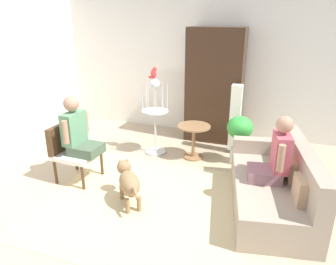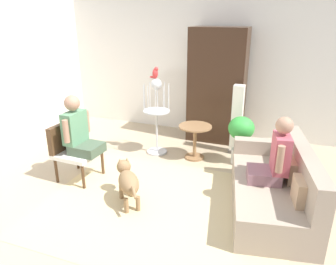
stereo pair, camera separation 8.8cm
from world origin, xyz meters
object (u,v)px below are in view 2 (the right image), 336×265
(armchair, at_px, (72,146))
(potted_plant, at_px, (241,134))
(column_lamp, at_px, (237,120))
(bird_cage_stand, at_px, (157,112))
(parrot, at_px, (155,73))
(couch, at_px, (275,188))
(person_on_couch, at_px, (275,157))
(armoire_cabinet, at_px, (217,86))
(person_on_armchair, at_px, (78,131))
(dog, at_px, (128,180))
(round_end_table, at_px, (195,137))

(armchair, bearing_deg, potted_plant, 30.59)
(potted_plant, relative_size, column_lamp, 0.66)
(bird_cage_stand, xyz_separation_m, column_lamp, (1.30, 0.49, -0.15))
(parrot, bearing_deg, bird_cage_stand, -0.00)
(couch, relative_size, column_lamp, 1.60)
(person_on_couch, height_order, potted_plant, person_on_couch)
(potted_plant, xyz_separation_m, armoire_cabinet, (-0.62, 0.95, 0.54))
(person_on_armchair, bearing_deg, potted_plant, 32.48)
(person_on_couch, relative_size, bird_cage_stand, 0.62)
(armoire_cabinet, bearing_deg, dog, -101.83)
(couch, height_order, potted_plant, couch)
(potted_plant, bearing_deg, couch, -62.39)
(potted_plant, bearing_deg, dog, -124.82)
(couch, relative_size, potted_plant, 2.43)
(potted_plant, bearing_deg, person_on_armchair, -147.52)
(round_end_table, xyz_separation_m, potted_plant, (0.75, 0.06, 0.13))
(couch, relative_size, bird_cage_stand, 1.47)
(armchair, xyz_separation_m, armoire_cabinet, (1.65, 2.30, 0.56))
(bird_cage_stand, bearing_deg, column_lamp, 20.88)
(dog, bearing_deg, parrot, 99.58)
(armchair, height_order, dog, armchair)
(couch, relative_size, parrot, 10.00)
(armoire_cabinet, bearing_deg, column_lamp, -47.52)
(round_end_table, bearing_deg, parrot, -179.27)
(armchair, xyz_separation_m, potted_plant, (2.27, 1.34, 0.02))
(round_end_table, bearing_deg, potted_plant, 4.68)
(armchair, relative_size, potted_plant, 1.04)
(person_on_couch, relative_size, column_lamp, 0.68)
(parrot, bearing_deg, person_on_armchair, -117.58)
(person_on_couch, bearing_deg, armoire_cabinet, 118.86)
(person_on_couch, bearing_deg, parrot, 150.60)
(dog, distance_m, potted_plant, 2.07)
(person_on_armchair, relative_size, armoire_cabinet, 0.40)
(person_on_couch, distance_m, bird_cage_stand, 2.31)
(person_on_couch, height_order, bird_cage_stand, bird_cage_stand)
(round_end_table, bearing_deg, armchair, -139.96)
(armchair, xyz_separation_m, bird_cage_stand, (0.83, 1.27, 0.26))
(couch, bearing_deg, person_on_couch, -139.52)
(armchair, bearing_deg, person_on_armchair, -2.36)
(round_end_table, distance_m, dog, 1.69)
(person_on_armchair, distance_m, column_lamp, 2.66)
(person_on_armchair, xyz_separation_m, round_end_table, (1.37, 1.29, -0.38))
(column_lamp, xyz_separation_m, armoire_cabinet, (-0.48, 0.53, 0.46))
(parrot, height_order, potted_plant, parrot)
(couch, height_order, person_on_armchair, person_on_armchair)
(bird_cage_stand, distance_m, parrot, 0.67)
(parrot, xyz_separation_m, potted_plant, (1.45, 0.07, -0.90))
(dog, bearing_deg, round_end_table, 75.18)
(parrot, relative_size, potted_plant, 0.24)
(couch, bearing_deg, armoire_cabinet, 120.15)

